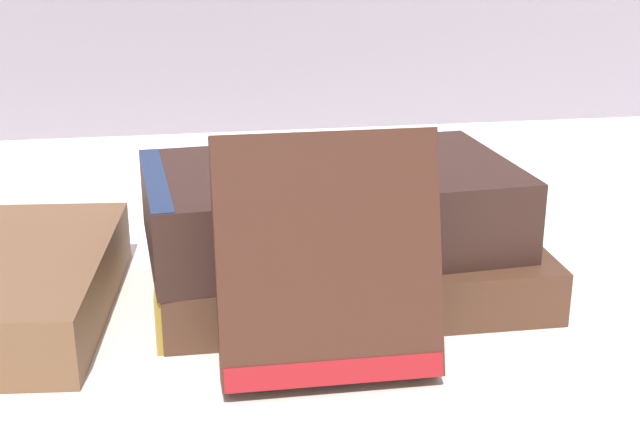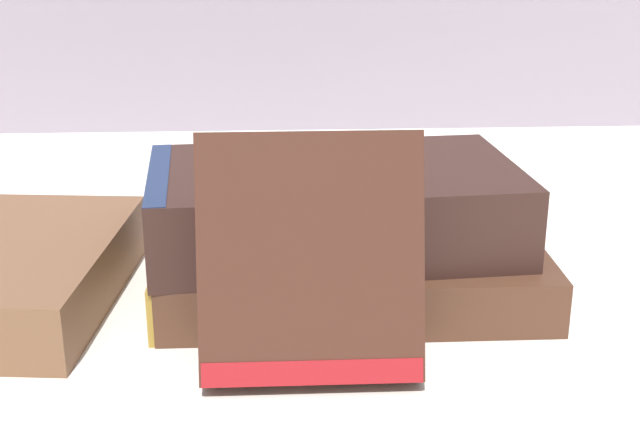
# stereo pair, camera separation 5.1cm
# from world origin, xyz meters

# --- Properties ---
(ground_plane) EXTENTS (3.00, 3.00, 0.00)m
(ground_plane) POSITION_xyz_m (0.00, 0.00, 0.00)
(ground_plane) COLOR white
(book_flat_bottom) EXTENTS (0.22, 0.13, 0.03)m
(book_flat_bottom) POSITION_xyz_m (-0.01, 0.04, 0.02)
(book_flat_bottom) COLOR #4C2D1E
(book_flat_bottom) RESTS_ON ground_plane
(book_flat_top) EXTENTS (0.22, 0.14, 0.05)m
(book_flat_top) POSITION_xyz_m (-0.02, 0.05, 0.06)
(book_flat_top) COLOR #331E19
(book_flat_top) RESTS_ON book_flat_bottom
(book_leaning_front) EXTENTS (0.11, 0.06, 0.12)m
(book_leaning_front) POSITION_xyz_m (-0.03, -0.05, 0.06)
(book_leaning_front) COLOR #422319
(book_leaning_front) RESTS_ON ground_plane
(pocket_watch) EXTENTS (0.05, 0.05, 0.01)m
(pocket_watch) POSITION_xyz_m (0.01, 0.03, 0.08)
(pocket_watch) COLOR silver
(pocket_watch) RESTS_ON book_flat_top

